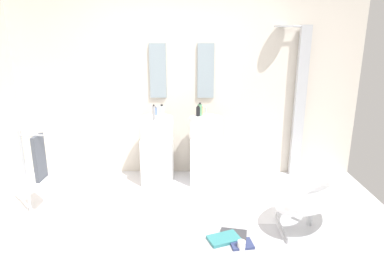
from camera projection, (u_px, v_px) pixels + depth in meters
ground_plane at (176, 236)px, 3.28m from camera, size 4.80×3.60×0.04m
rear_partition at (182, 82)px, 4.52m from camera, size 4.80×0.10×2.60m
pedestal_sink_left at (157, 149)px, 4.38m from camera, size 0.43×0.43×1.00m
pedestal_sink_right at (206, 149)px, 4.37m from camera, size 0.43×0.43×1.00m
vanity_mirror_left at (158, 71)px, 4.42m from camera, size 0.22×0.03×0.72m
vanity_mirror_right at (206, 71)px, 4.41m from camera, size 0.22×0.03×0.72m
shower_column at (299, 100)px, 4.44m from camera, size 0.49×0.24×2.05m
lounge_chair at (312, 199)px, 3.26m from camera, size 1.09×1.09×0.65m
towel_rack at (37, 160)px, 3.53m from camera, size 0.37×0.22×0.95m
area_rug at (218, 243)px, 3.14m from camera, size 1.27×0.66×0.01m
magazine_navy at (242, 244)px, 3.09m from camera, size 0.23×0.20×0.02m
magazine_charcoal at (233, 235)px, 3.22m from camera, size 0.29×0.25×0.03m
magazine_teal at (224, 239)px, 3.16m from camera, size 0.34×0.28×0.03m
coffee_mug at (242, 245)px, 3.03m from camera, size 0.07×0.07×0.08m
soap_bottle_clear at (162, 112)px, 4.12m from camera, size 0.05×0.05×0.19m
soap_bottle_black at (198, 111)px, 4.30m from camera, size 0.05×0.05×0.14m
soap_bottle_grey at (154, 113)px, 4.10m from camera, size 0.04×0.04×0.19m
soap_bottle_amber at (201, 110)px, 4.37m from camera, size 0.04×0.04×0.14m
soap_bottle_blue at (155, 111)px, 4.36m from camera, size 0.05×0.05×0.12m
soap_bottle_green at (200, 110)px, 4.31m from camera, size 0.06×0.06×0.17m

